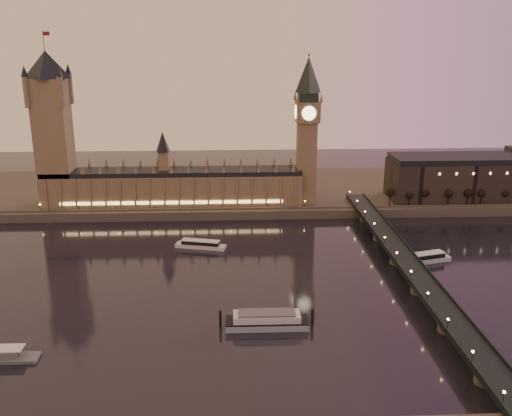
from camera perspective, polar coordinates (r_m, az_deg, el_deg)
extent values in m
plane|color=black|center=(297.03, -2.54, -7.25)|extent=(700.00, 700.00, 0.00)
cube|color=#423D35|center=(452.81, 1.20, 1.73)|extent=(560.00, 130.00, 6.00)
cube|color=brown|center=(407.80, -8.24, 1.88)|extent=(180.00, 26.00, 22.00)
cube|color=black|center=(404.76, -8.32, 3.60)|extent=(180.00, 22.00, 3.20)
cube|color=#FFCC7F|center=(396.47, -8.39, 0.54)|extent=(153.00, 0.25, 2.20)
cube|color=brown|center=(416.46, -19.52, 6.05)|extent=(22.00, 22.00, 88.00)
cone|color=black|center=(410.70, -20.26, 13.32)|extent=(31.68, 31.68, 18.00)
cylinder|color=black|center=(410.30, -20.47, 15.40)|extent=(0.44, 0.44, 12.00)
cube|color=maroon|center=(409.65, -20.24, 16.06)|extent=(4.00, 0.15, 2.50)
cube|color=brown|center=(404.99, 5.04, 4.51)|extent=(13.00, 13.00, 58.00)
cube|color=brown|center=(398.86, 5.17, 9.57)|extent=(16.00, 16.00, 14.00)
cylinder|color=#FFEAA5|center=(390.82, 5.33, 9.41)|extent=(9.60, 0.35, 9.60)
cylinder|color=#FFEAA5|center=(397.85, 3.99, 9.57)|extent=(0.35, 9.60, 9.60)
cube|color=black|center=(397.72, 5.21, 10.99)|extent=(13.00, 13.00, 6.00)
cone|color=black|center=(396.47, 5.27, 13.15)|extent=(17.68, 17.68, 24.00)
sphere|color=gold|center=(395.85, 5.32, 15.03)|extent=(2.00, 2.00, 2.00)
cube|color=black|center=(307.65, 14.92, -5.34)|extent=(13.00, 260.00, 2.00)
cube|color=black|center=(305.29, 13.81, -5.13)|extent=(0.60, 260.00, 1.00)
cube|color=black|center=(309.03, 16.06, -5.03)|extent=(0.60, 260.00, 1.00)
cube|color=black|center=(445.01, 20.14, 2.67)|extent=(110.00, 36.00, 28.00)
cube|color=black|center=(441.64, 20.35, 4.69)|extent=(108.00, 34.00, 4.00)
cylinder|color=black|center=(410.92, 13.02, 0.76)|extent=(0.70, 0.70, 8.57)
sphere|color=black|center=(409.73, 13.06, 1.36)|extent=(5.71, 5.71, 5.71)
cylinder|color=black|center=(414.79, 14.85, 0.78)|extent=(0.70, 0.70, 8.57)
sphere|color=black|center=(413.61, 14.89, 1.37)|extent=(5.71, 5.71, 5.71)
cylinder|color=black|center=(419.07, 16.63, 0.79)|extent=(0.70, 0.70, 8.57)
sphere|color=black|center=(417.91, 16.69, 1.38)|extent=(5.71, 5.71, 5.71)
cylinder|color=black|center=(423.76, 18.39, 0.81)|extent=(0.70, 0.70, 8.57)
sphere|color=black|center=(422.60, 18.44, 1.39)|extent=(5.71, 5.71, 5.71)
cylinder|color=black|center=(428.83, 20.10, 0.82)|extent=(0.70, 0.70, 8.57)
sphere|color=black|center=(427.69, 20.16, 1.40)|extent=(5.71, 5.71, 5.71)
cylinder|color=black|center=(434.27, 21.77, 0.84)|extent=(0.70, 0.70, 8.57)
sphere|color=black|center=(433.15, 21.83, 1.40)|extent=(5.71, 5.71, 5.71)
cylinder|color=black|center=(440.07, 23.39, 0.85)|extent=(0.70, 0.70, 8.57)
sphere|color=black|center=(438.96, 23.46, 1.41)|extent=(5.71, 5.71, 5.71)
cube|color=silver|center=(341.64, -5.55, -3.81)|extent=(30.78, 13.65, 2.21)
cube|color=black|center=(340.87, -5.56, -3.46)|extent=(22.91, 10.61, 2.21)
cube|color=silver|center=(340.42, -5.57, -3.26)|extent=(23.55, 11.01, 0.40)
cube|color=silver|center=(333.16, 16.59, -4.99)|extent=(29.76, 14.66, 2.44)
cube|color=black|center=(332.29, 16.62, -4.60)|extent=(22.17, 11.40, 2.44)
cube|color=silver|center=(331.78, 16.64, -4.37)|extent=(22.81, 11.84, 0.44)
cube|color=#8BA0B1|center=(252.25, 1.07, -11.51)|extent=(35.72, 10.21, 2.90)
cube|color=black|center=(251.44, 1.07, -11.16)|extent=(35.72, 10.21, 0.56)
cube|color=silver|center=(250.63, 1.08, -10.81)|extent=(29.03, 9.06, 2.90)
cube|color=#595B5E|center=(249.78, 1.08, -10.44)|extent=(24.56, 7.92, 0.78)
cylinder|color=black|center=(251.75, -3.59, -11.00)|extent=(1.23, 1.23, 7.58)
cylinder|color=black|center=(253.90, 5.67, -10.79)|extent=(1.23, 1.23, 7.58)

